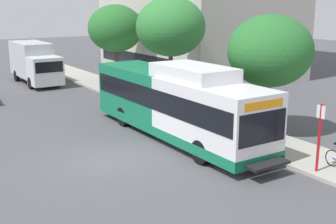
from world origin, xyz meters
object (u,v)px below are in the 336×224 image
Objects in this scene: bus_stop_sign_pole at (319,133)px; street_tree_near_stop at (270,51)px; transit_bus at (176,103)px; street_tree_far_block at (116,28)px; street_tree_mid_block at (171,27)px; box_truck_background at (35,62)px.

bus_stop_sign_pole is 0.46× the size of street_tree_near_stop.
street_tree_far_block is (4.10, 14.52, 2.71)m from transit_bus.
box_truck_background is at bearing 114.38° from street_tree_mid_block.
street_tree_near_stop is 8.65m from street_tree_mid_block.
transit_bus is 18.52m from box_truck_background.
street_tree_near_stop is at bearing -90.11° from street_tree_mid_block.
box_truck_background reaches higher than bus_stop_sign_pole.
transit_bus is 7.04m from bus_stop_sign_pole.
bus_stop_sign_pole is 14.06m from street_tree_mid_block.
street_tree_near_stop is 21.21m from box_truck_background.
street_tree_far_block is 7.16m from box_truck_background.
box_truck_background is (-5.34, 11.78, -3.12)m from street_tree_mid_block.
street_tree_mid_block is 0.94× the size of box_truck_background.
transit_bus is at bearing -86.18° from box_truck_background.
street_tree_far_block reaches higher than bus_stop_sign_pole.
street_tree_near_stop is 16.44m from street_tree_far_block.
street_tree_far_block is at bearing 83.93° from bus_stop_sign_pole.
street_tree_mid_block reaches higher than transit_bus.
bus_stop_sign_pole is at bearing -96.07° from street_tree_far_block.
bus_stop_sign_pole is at bearing -83.09° from box_truck_background.
street_tree_mid_block is at bearing -89.94° from street_tree_far_block.
box_truck_background is (-5.32, 20.40, -2.36)m from street_tree_near_stop.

